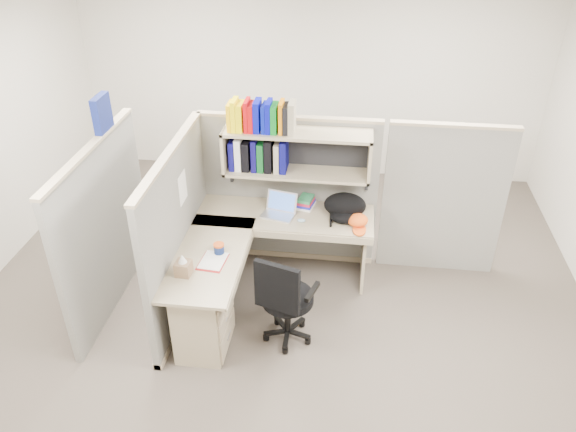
# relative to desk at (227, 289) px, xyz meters

# --- Properties ---
(ground) EXTENTS (6.00, 6.00, 0.00)m
(ground) POSITION_rel_desk_xyz_m (0.41, 0.29, -0.44)
(ground) COLOR #332D27
(ground) RESTS_ON ground
(room_shell) EXTENTS (6.00, 6.00, 6.00)m
(room_shell) POSITION_rel_desk_xyz_m (0.41, 0.29, 1.18)
(room_shell) COLOR beige
(room_shell) RESTS_ON ground
(cubicle) EXTENTS (3.79, 1.84, 1.95)m
(cubicle) POSITION_rel_desk_xyz_m (0.04, 0.74, 0.47)
(cubicle) COLOR #62625D
(cubicle) RESTS_ON ground
(desk) EXTENTS (1.74, 1.75, 0.73)m
(desk) POSITION_rel_desk_xyz_m (0.00, 0.00, 0.00)
(desk) COLOR gray
(desk) RESTS_ON ground
(laptop) EXTENTS (0.37, 0.37, 0.22)m
(laptop) POSITION_rel_desk_xyz_m (0.35, 0.82, 0.40)
(laptop) COLOR silver
(laptop) RESTS_ON desk
(backpack) EXTENTS (0.47, 0.40, 0.24)m
(backpack) POSITION_rel_desk_xyz_m (0.99, 0.85, 0.41)
(backpack) COLOR black
(backpack) RESTS_ON desk
(orange_cap) EXTENTS (0.24, 0.27, 0.11)m
(orange_cap) POSITION_rel_desk_xyz_m (1.12, 0.75, 0.35)
(orange_cap) COLOR #D34C12
(orange_cap) RESTS_ON desk
(snack_canister) EXTENTS (0.10, 0.10, 0.09)m
(snack_canister) POSITION_rel_desk_xyz_m (-0.08, 0.14, 0.34)
(snack_canister) COLOR #0D1E4F
(snack_canister) RESTS_ON desk
(tissue_box) EXTENTS (0.13, 0.13, 0.20)m
(tissue_box) POSITION_rel_desk_xyz_m (-0.31, -0.20, 0.39)
(tissue_box) COLOR #87694C
(tissue_box) RESTS_ON desk
(mouse) EXTENTS (0.09, 0.07, 0.03)m
(mouse) POSITION_rel_desk_xyz_m (0.58, 0.74, 0.31)
(mouse) COLOR #88ABC2
(mouse) RESTS_ON desk
(paper_cup) EXTENTS (0.06, 0.06, 0.09)m
(paper_cup) POSITION_rel_desk_xyz_m (0.41, 1.00, 0.34)
(paper_cup) COLOR white
(paper_cup) RESTS_ON desk
(book_stack) EXTENTS (0.20, 0.24, 0.10)m
(book_stack) POSITION_rel_desk_xyz_m (0.60, 1.04, 0.34)
(book_stack) COLOR gray
(book_stack) RESTS_ON desk
(loose_paper) EXTENTS (0.23, 0.29, 0.00)m
(loose_paper) POSITION_rel_desk_xyz_m (-0.11, 0.02, 0.29)
(loose_paper) COLOR white
(loose_paper) RESTS_ON desk
(task_chair) EXTENTS (0.55, 0.51, 0.96)m
(task_chair) POSITION_rel_desk_xyz_m (0.54, -0.12, -0.10)
(task_chair) COLOR black
(task_chair) RESTS_ON ground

